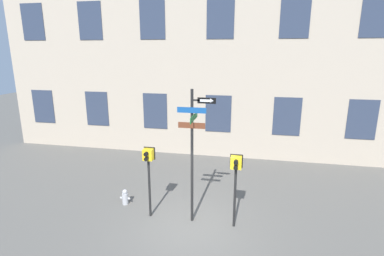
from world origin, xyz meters
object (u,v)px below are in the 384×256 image
Objects in this scene: pedestrian_signal_left at (148,164)px; pedestrian_signal_right at (236,171)px; fire_hydrant at (125,197)px; street_sign_pole at (194,145)px.

pedestrian_signal_left is 2.86m from pedestrian_signal_right.
pedestrian_signal_left is at bearing 179.05° from pedestrian_signal_right.
fire_hydrant is at bearing 153.10° from pedestrian_signal_left.
pedestrian_signal_left reaches higher than fire_hydrant.
pedestrian_signal_right is at bearing -0.95° from pedestrian_signal_left.
fire_hydrant is (-4.04, 0.65, -1.63)m from pedestrian_signal_right.
pedestrian_signal_right is 4.13× the size of fire_hydrant.
street_sign_pole is 1.54m from pedestrian_signal_right.
street_sign_pole is 3.65m from fire_hydrant.
fire_hydrant is (-2.70, 0.60, -2.39)m from street_sign_pole.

